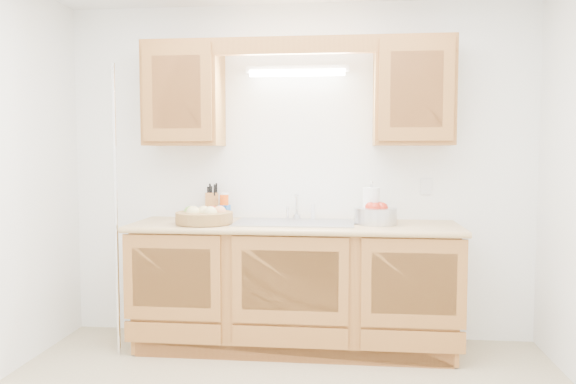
# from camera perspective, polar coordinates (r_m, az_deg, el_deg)

# --- Properties ---
(room) EXTENTS (3.52, 3.50, 2.50)m
(room) POSITION_cam_1_polar(r_m,az_deg,el_deg) (2.76, -1.67, 0.87)
(room) COLOR #C9B891
(room) RESTS_ON ground
(base_cabinets) EXTENTS (2.20, 0.60, 0.86)m
(base_cabinets) POSITION_cam_1_polar(r_m,az_deg,el_deg) (4.06, 0.65, -9.64)
(base_cabinets) COLOR #A67030
(base_cabinets) RESTS_ON ground
(countertop) EXTENTS (2.30, 0.63, 0.04)m
(countertop) POSITION_cam_1_polar(r_m,az_deg,el_deg) (3.97, 0.63, -3.50)
(countertop) COLOR tan
(countertop) RESTS_ON base_cabinets
(upper_cabinet_left) EXTENTS (0.55, 0.33, 0.75)m
(upper_cabinet_left) POSITION_cam_1_polar(r_m,az_deg,el_deg) (4.26, -10.52, 9.70)
(upper_cabinet_left) COLOR #A67030
(upper_cabinet_left) RESTS_ON room
(upper_cabinet_right) EXTENTS (0.55, 0.33, 0.75)m
(upper_cabinet_right) POSITION_cam_1_polar(r_m,az_deg,el_deg) (4.11, 12.62, 9.87)
(upper_cabinet_right) COLOR #A67030
(upper_cabinet_right) RESTS_ON room
(valance) EXTENTS (2.20, 0.05, 0.12)m
(valance) POSITION_cam_1_polar(r_m,az_deg,el_deg) (4.00, 0.65, 14.68)
(valance) COLOR #A67030
(valance) RESTS_ON room
(fluorescent_fixture) EXTENTS (0.76, 0.08, 0.08)m
(fluorescent_fixture) POSITION_cam_1_polar(r_m,az_deg,el_deg) (4.20, 0.95, 12.20)
(fluorescent_fixture) COLOR white
(fluorescent_fixture) RESTS_ON room
(sink) EXTENTS (0.84, 0.46, 0.36)m
(sink) POSITION_cam_1_polar(r_m,az_deg,el_deg) (3.99, 0.66, -4.20)
(sink) COLOR #9E9EA3
(sink) RESTS_ON countertop
(wire_shelf_pole) EXTENTS (0.03, 0.03, 2.00)m
(wire_shelf_pole) POSITION_cam_1_polar(r_m,az_deg,el_deg) (4.01, -17.08, -1.88)
(wire_shelf_pole) COLOR silver
(wire_shelf_pole) RESTS_ON ground
(outlet_plate) EXTENTS (0.08, 0.01, 0.12)m
(outlet_plate) POSITION_cam_1_polar(r_m,az_deg,el_deg) (4.27, 13.83, 0.56)
(outlet_plate) COLOR white
(outlet_plate) RESTS_ON room
(fruit_basket) EXTENTS (0.48, 0.48, 0.13)m
(fruit_basket) POSITION_cam_1_polar(r_m,az_deg,el_deg) (3.98, -8.50, -2.43)
(fruit_basket) COLOR olive
(fruit_basket) RESTS_ON countertop
(knife_block) EXTENTS (0.12, 0.17, 0.28)m
(knife_block) POSITION_cam_1_polar(r_m,az_deg,el_deg) (4.28, -7.74, -1.36)
(knife_block) COLOR #A67030
(knife_block) RESTS_ON countertop
(orange_canister) EXTENTS (0.07, 0.07, 0.20)m
(orange_canister) POSITION_cam_1_polar(r_m,az_deg,el_deg) (4.20, -6.49, -1.44)
(orange_canister) COLOR #F8540D
(orange_canister) RESTS_ON countertop
(soap_bottle) EXTENTS (0.09, 0.09, 0.16)m
(soap_bottle) POSITION_cam_1_polar(r_m,az_deg,el_deg) (4.21, -6.48, -1.70)
(soap_bottle) COLOR #2460B4
(soap_bottle) RESTS_ON countertop
(sponge) EXTENTS (0.14, 0.11, 0.03)m
(sponge) POSITION_cam_1_polar(r_m,az_deg,el_deg) (4.20, 8.32, -2.70)
(sponge) COLOR #CC333F
(sponge) RESTS_ON countertop
(paper_towel) EXTENTS (0.14, 0.14, 0.30)m
(paper_towel) POSITION_cam_1_polar(r_m,az_deg,el_deg) (4.01, 8.44, -1.39)
(paper_towel) COLOR silver
(paper_towel) RESTS_ON countertop
(apple_bowl) EXTENTS (0.39, 0.39, 0.15)m
(apple_bowl) POSITION_cam_1_polar(r_m,az_deg,el_deg) (3.97, 8.91, -2.28)
(apple_bowl) COLOR silver
(apple_bowl) RESTS_ON countertop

